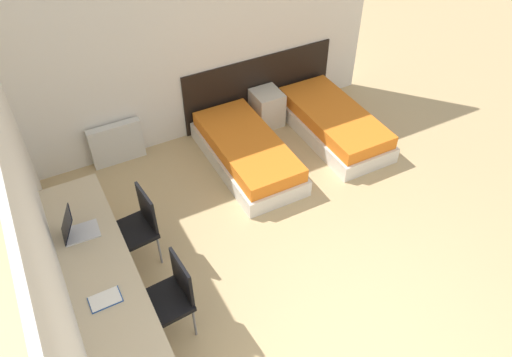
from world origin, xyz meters
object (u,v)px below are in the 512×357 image
(bed_near_door, at_px, (333,123))
(bed_near_window, at_px, (247,152))
(laptop, at_px, (76,230))
(nightstand, at_px, (267,108))
(chair_near_laptop, at_px, (137,225))
(chair_near_notebook, at_px, (170,295))

(bed_near_door, bearing_deg, bed_near_window, 180.00)
(bed_near_window, distance_m, laptop, 2.58)
(nightstand, distance_m, chair_near_laptop, 2.93)
(chair_near_notebook, height_order, laptop, laptop)
(bed_near_window, bearing_deg, chair_near_laptop, -153.41)
(bed_near_window, bearing_deg, nightstand, 45.82)
(bed_near_door, bearing_deg, nightstand, 134.18)
(chair_near_notebook, xyz_separation_m, laptop, (-0.58, 0.94, 0.28))
(bed_near_window, xyz_separation_m, laptop, (-2.33, -0.93, 0.60))
(nightstand, relative_size, chair_near_notebook, 0.57)
(chair_near_notebook, bearing_deg, nightstand, 42.33)
(bed_near_door, xyz_separation_m, nightstand, (-0.70, 0.72, 0.06))
(bed_near_door, distance_m, chair_near_laptop, 3.27)
(nightstand, height_order, chair_near_notebook, chair_near_notebook)
(chair_near_notebook, bearing_deg, bed_near_window, 42.62)
(bed_near_window, xyz_separation_m, chair_near_laptop, (-1.75, -0.87, 0.31))
(bed_near_window, distance_m, bed_near_door, 1.39)
(chair_near_laptop, relative_size, laptop, 2.59)
(chair_near_notebook, bearing_deg, laptop, 117.59)
(chair_near_notebook, distance_m, laptop, 1.14)
(chair_near_laptop, xyz_separation_m, chair_near_notebook, (0.00, -0.99, 0.00))
(laptop, bearing_deg, chair_near_laptop, 8.19)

